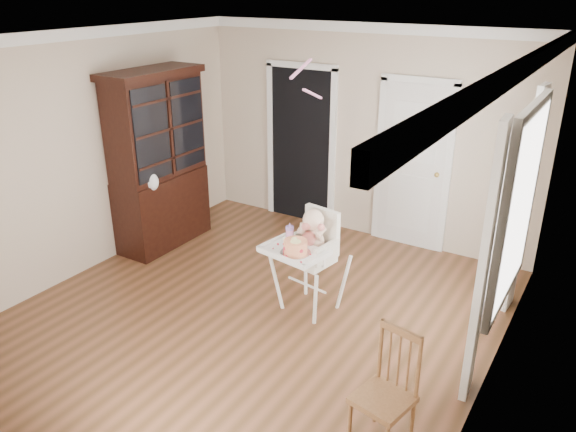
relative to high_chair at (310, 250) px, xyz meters
The scene contains 16 objects.
floor 0.91m from the high_chair, 132.55° to the right, with size 5.00×5.00×0.00m, color #50331B.
ceiling 2.12m from the high_chair, 132.55° to the right, with size 5.00×5.00×0.00m, color white.
wall_back 2.20m from the high_chair, 101.39° to the left, with size 4.50×4.50×0.00m, color #C6B29B.
wall_left 2.78m from the high_chair, behind, with size 5.00×5.00×0.00m, color #C6B29B.
wall_right 2.01m from the high_chair, 13.76° to the right, with size 5.00×5.00×0.00m, color #C6B29B.
crown_molding 2.06m from the high_chair, 132.55° to the right, with size 4.50×5.00×0.12m, color white, non-canonical shape.
doorway 2.46m from the high_chair, 122.84° to the left, with size 1.06×0.05×2.22m.
closet_door 2.08m from the high_chair, 81.92° to the left, with size 0.96×0.09×2.13m.
window_right 1.90m from the high_chair, 11.22° to the left, with size 0.13×1.84×2.30m.
high_chair is the anchor object (origin of this frame).
baby 0.17m from the high_chair, 76.98° to the left, with size 0.32×0.27×0.50m.
cake 0.32m from the high_chair, 90.99° to the right, with size 0.29×0.29×0.14m.
sippy_cup 0.27m from the high_chair, 159.63° to the right, with size 0.08×0.08×0.20m.
china_cabinet 2.47m from the high_chair, behind, with size 0.58×1.31×2.21m.
dining_chair 1.90m from the high_chair, 43.78° to the right, with size 0.44×0.44×0.92m.
streamer 1.84m from the high_chair, 128.16° to the left, with size 0.03×0.50×0.02m, color pink, non-canonical shape.
Camera 1 is at (2.86, -3.94, 3.15)m, focal length 35.00 mm.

